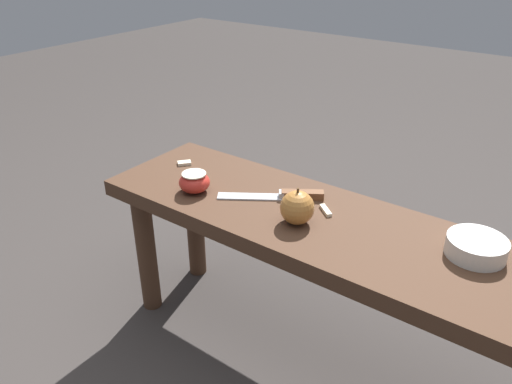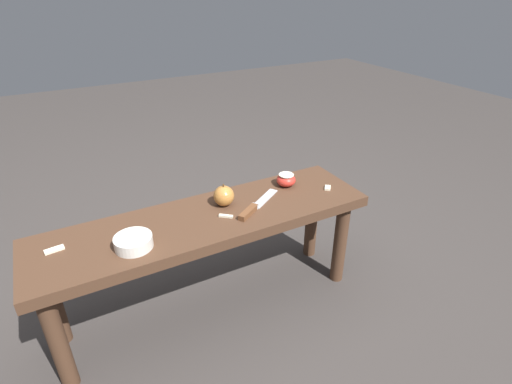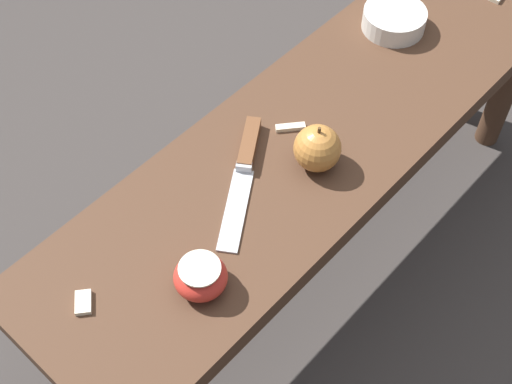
{
  "view_description": "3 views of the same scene",
  "coord_description": "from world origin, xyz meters",
  "px_view_note": "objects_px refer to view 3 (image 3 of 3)",
  "views": [
    {
      "loc": [
        0.39,
        -0.86,
        1.0
      ],
      "look_at": [
        -0.21,
        -0.03,
        0.45
      ],
      "focal_mm": 35.0,
      "sensor_mm": 36.0,
      "label": 1
    },
    {
      "loc": [
        0.41,
        1.13,
        1.17
      ],
      "look_at": [
        -0.21,
        -0.03,
        0.45
      ],
      "focal_mm": 28.0,
      "sensor_mm": 36.0,
      "label": 2
    },
    {
      "loc": [
        -0.69,
        -0.46,
        1.31
      ],
      "look_at": [
        -0.21,
        -0.03,
        0.45
      ],
      "focal_mm": 50.0,
      "sensor_mm": 36.0,
      "label": 3
    }
  ],
  "objects_px": {
    "wooden_bench": "(326,146)",
    "bowl": "(394,20)",
    "apple_cut": "(201,277)",
    "apple_whole": "(317,148)",
    "knife": "(245,162)"
  },
  "relations": [
    {
      "from": "wooden_bench",
      "to": "knife",
      "type": "bearing_deg",
      "value": 167.21
    },
    {
      "from": "knife",
      "to": "bowl",
      "type": "relative_size",
      "value": 1.95
    },
    {
      "from": "wooden_bench",
      "to": "bowl",
      "type": "relative_size",
      "value": 10.16
    },
    {
      "from": "bowl",
      "to": "wooden_bench",
      "type": "bearing_deg",
      "value": -167.37
    },
    {
      "from": "bowl",
      "to": "knife",
      "type": "bearing_deg",
      "value": -177.1
    },
    {
      "from": "wooden_bench",
      "to": "bowl",
      "type": "distance_m",
      "value": 0.29
    },
    {
      "from": "apple_cut",
      "to": "apple_whole",
      "type": "bearing_deg",
      "value": 4.53
    },
    {
      "from": "wooden_bench",
      "to": "apple_cut",
      "type": "xyz_separation_m",
      "value": [
        -0.37,
        -0.07,
        0.09
      ]
    },
    {
      "from": "wooden_bench",
      "to": "apple_whole",
      "type": "distance_m",
      "value": 0.14
    },
    {
      "from": "wooden_bench",
      "to": "bowl",
      "type": "bearing_deg",
      "value": 12.63
    },
    {
      "from": "wooden_bench",
      "to": "apple_whole",
      "type": "height_order",
      "value": "apple_whole"
    },
    {
      "from": "apple_cut",
      "to": "bowl",
      "type": "bearing_deg",
      "value": 11.18
    },
    {
      "from": "knife",
      "to": "apple_cut",
      "type": "xyz_separation_m",
      "value": [
        -0.2,
        -0.1,
        0.02
      ]
    },
    {
      "from": "wooden_bench",
      "to": "apple_cut",
      "type": "bearing_deg",
      "value": -169.89
    },
    {
      "from": "knife",
      "to": "apple_whole",
      "type": "bearing_deg",
      "value": 100.84
    }
  ]
}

